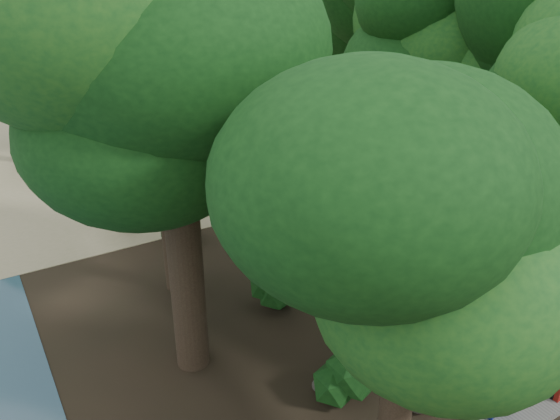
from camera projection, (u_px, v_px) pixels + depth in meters
ground at (360, 289)px, 13.26m from camera, size 120.00×120.00×0.00m
sand_beach at (145, 130)px, 25.68m from camera, size 40.00×22.00×0.02m
boardwalk at (336, 269)px, 14.01m from camera, size 2.00×12.00×0.12m
backpack_left_a at (492, 395)px, 9.37m from camera, size 0.45×0.37×0.73m
backpack_left_b at (470, 375)px, 9.78m from camera, size 0.48×0.40×0.77m
backpack_left_c at (436, 356)px, 10.25m from camera, size 0.48×0.38×0.78m
backpack_left_d at (400, 332)px, 11.15m from camera, size 0.33×0.25×0.49m
backpack_right_a at (560, 382)px, 9.74m from camera, size 0.35×0.26×0.62m
backpack_right_b at (517, 354)px, 10.37m from camera, size 0.42×0.34×0.68m
backpack_right_c at (493, 336)px, 10.89m from camera, size 0.40×0.30×0.66m
backpack_right_d at (471, 323)px, 11.32m from camera, size 0.48×0.42×0.62m
duffel_right_khaki at (454, 313)px, 11.78m from camera, size 0.72×0.79×0.44m
suitcase_on_boardwalk at (410, 340)px, 10.84m from camera, size 0.40×0.26×0.58m
lone_suitcase_on_sand at (227, 174)px, 19.47m from camera, size 0.43×0.33×0.60m
hat_brown at (475, 358)px, 9.54m from camera, size 0.43×0.43×0.13m
hat_white at (441, 336)px, 10.07m from camera, size 0.39×0.39×0.13m
kayak at (128, 173)px, 20.04m from camera, size 1.56×3.26×0.32m
sun_lounger at (281, 146)px, 22.55m from camera, size 0.99×1.76×0.54m
tree_right_b at (547, 83)px, 12.63m from camera, size 5.27×5.27×9.40m
tree_right_c at (428, 81)px, 14.69m from camera, size 5.01×5.01×8.66m
tree_right_d at (409, 20)px, 16.85m from camera, size 6.11×6.11×11.21m
tree_right_e at (330, 36)px, 19.30m from camera, size 5.37×5.37×9.67m
tree_right_f at (341, 10)px, 21.84m from camera, size 6.12×6.12×10.93m
tree_left_a at (409, 297)px, 6.98m from camera, size 4.03×4.03×6.71m
tree_left_b at (175, 141)px, 8.97m from camera, size 5.08×5.08×9.15m
tree_left_c at (164, 147)px, 11.89m from camera, size 4.12×4.12×7.16m
tree_back_a at (115, 39)px, 21.95m from camera, size 5.09×5.09×8.81m
tree_back_b at (169, 7)px, 24.15m from camera, size 6.07×6.07×10.83m
tree_back_c at (255, 33)px, 25.58m from camera, size 4.65×4.65×8.37m
tree_back_d at (9, 72)px, 20.16m from camera, size 4.24×4.24×7.06m
palm_right_a at (320, 91)px, 17.54m from camera, size 4.04×4.04×6.88m
palm_right_b at (280, 50)px, 22.70m from camera, size 4.02×4.02×7.76m
palm_right_c at (231, 57)px, 22.62m from camera, size 4.58×4.58×7.28m
palm_left_a at (106, 128)px, 14.65m from camera, size 4.00×4.00×6.37m
rock_left_a at (419, 403)px, 9.67m from camera, size 0.48×0.43×0.26m
rock_left_b at (322, 385)px, 10.12m from camera, size 0.40×0.36×0.22m
rock_left_c at (280, 294)px, 12.83m from camera, size 0.46×0.41×0.25m
rock_left_d at (233, 251)px, 14.79m from camera, size 0.33×0.29×0.18m
rock_right_a at (537, 326)px, 11.73m from camera, size 0.42×0.38×0.23m
rock_right_b at (459, 276)px, 13.59m from camera, size 0.44×0.40×0.24m
rock_right_c at (369, 251)px, 14.86m from camera, size 0.27×0.25×0.15m
rock_right_d at (336, 199)px, 17.86m from camera, size 0.63×0.56×0.34m
shrub_left_a at (346, 380)px, 9.70m from camera, size 1.08×1.08×0.97m
shrub_left_b at (267, 291)px, 12.43m from camera, size 0.90×0.90×0.81m
shrub_left_c at (173, 221)px, 15.46m from camera, size 1.25×1.25×1.13m
shrub_right_a at (519, 301)px, 12.08m from camera, size 0.92×0.92×0.82m
shrub_right_b at (386, 218)px, 15.38m from camera, size 1.49×1.49×1.34m
shrub_right_c at (306, 188)px, 18.13m from camera, size 0.84×0.84×0.75m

